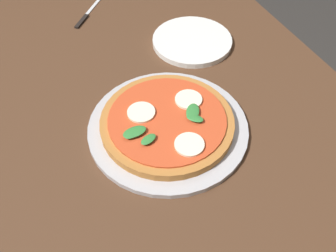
{
  "coord_description": "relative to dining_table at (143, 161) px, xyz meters",
  "views": [
    {
      "loc": [
        0.47,
        -0.15,
        1.3
      ],
      "look_at": [
        0.01,
        0.06,
        0.72
      ],
      "focal_mm": 39.82,
      "sensor_mm": 36.0,
      "label": 1
    }
  ],
  "objects": [
    {
      "name": "dining_table",
      "position": [
        0.0,
        0.0,
        0.0
      ],
      "size": [
        1.32,
        1.01,
        0.71
      ],
      "color": "#4C301E",
      "rests_on": "ground_plane"
    },
    {
      "name": "serving_tray",
      "position": [
        0.01,
        0.06,
        0.1
      ],
      "size": [
        0.33,
        0.33,
        0.01
      ],
      "primitive_type": "cylinder",
      "color": "#B2B2B7",
      "rests_on": "dining_table"
    },
    {
      "name": "pizza",
      "position": [
        0.01,
        0.06,
        0.11
      ],
      "size": [
        0.27,
        0.27,
        0.03
      ],
      "color": "#B27033",
      "rests_on": "serving_tray"
    },
    {
      "name": "plate_white",
      "position": [
        -0.24,
        0.24,
        0.1
      ],
      "size": [
        0.21,
        0.21,
        0.01
      ],
      "primitive_type": "cylinder",
      "color": "white",
      "rests_on": "dining_table"
    },
    {
      "name": "knife",
      "position": [
        -0.47,
        0.01,
        0.09
      ],
      "size": [
        0.13,
        0.12,
        0.01
      ],
      "color": "black",
      "rests_on": "dining_table"
    }
  ]
}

